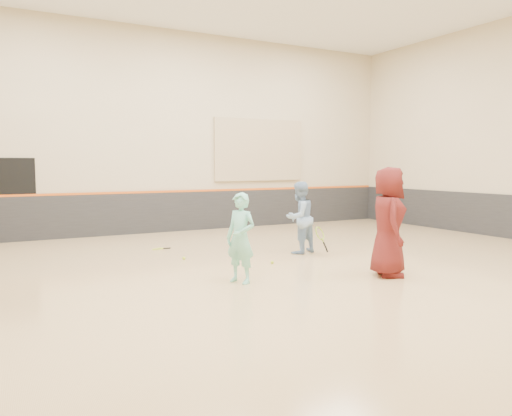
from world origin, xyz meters
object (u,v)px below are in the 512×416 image
spare_racket (158,247)px  instructor (299,218)px  girl (241,238)px  young_man (388,222)px

spare_racket → instructor: bearing=-36.6°
girl → young_man: size_ratio=0.78×
girl → instructor: instructor is taller
instructor → young_man: 2.73m
girl → young_man: (2.59, -0.80, 0.22)m
girl → spare_racket: 4.02m
young_man → spare_racket: young_man is taller
young_man → girl: bearing=103.5°
instructor → spare_racket: instructor is taller
instructor → girl: bearing=21.9°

